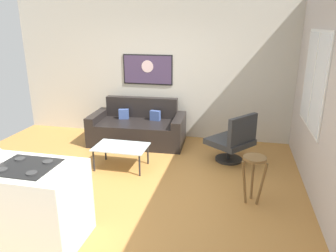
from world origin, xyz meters
The scene contains 10 objects.
ground centered at (0.00, 0.00, -0.02)m, with size 6.40×6.40×0.04m, color #AE7739.
back_wall centered at (0.00, 2.42, 1.40)m, with size 6.40×0.05×2.80m, color #BCB5A6.
right_wall centered at (2.62, 0.30, 1.40)m, with size 0.05×6.40×2.80m, color #BDB2A9.
couch centered at (-0.39, 1.83, 0.29)m, with size 1.90×1.00×0.86m.
coffee_table centered at (-0.29, 0.63, 0.35)m, with size 0.87×0.56×0.38m.
armchair centered at (1.52, 1.28, 0.40)m, with size 0.92×0.92×0.87m.
bar_stool centered at (1.81, -0.02, 0.50)m, with size 0.35×0.34×0.66m.
kitchen_counter centered at (-0.88, -1.35, 0.44)m, with size 1.75×0.72×0.91m.
wall_painting centered at (-0.33, 2.38, 1.41)m, with size 1.05×0.03×0.62m.
window centered at (2.59, 0.90, 1.53)m, with size 0.03×1.37×1.40m.
Camera 1 is at (1.54, -3.95, 2.30)m, focal length 33.85 mm.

